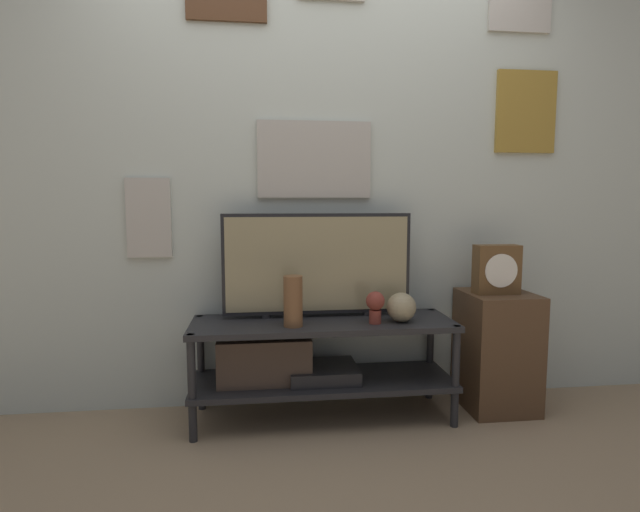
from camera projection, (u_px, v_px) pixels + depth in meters
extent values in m
plane|color=#997F60|center=(330.00, 440.00, 2.41)|extent=(12.00, 12.00, 0.00)
cube|color=beige|center=(317.00, 166.00, 2.79)|extent=(6.40, 0.06, 2.70)
cube|color=#B2ADA3|center=(314.00, 160.00, 2.74)|extent=(0.63, 0.02, 0.42)
cube|color=#B2BCC6|center=(315.00, 160.00, 2.74)|extent=(0.59, 0.01, 0.38)
cube|color=#B7B2A8|center=(520.00, 0.00, 2.79)|extent=(0.37, 0.02, 0.34)
cube|color=#2D2D33|center=(521.00, 0.00, 2.78)|extent=(0.33, 0.01, 0.31)
cube|color=olive|center=(526.00, 112.00, 2.86)|extent=(0.36, 0.02, 0.46)
cube|color=beige|center=(526.00, 112.00, 2.85)|extent=(0.32, 0.01, 0.43)
cube|color=#B7B2A8|center=(149.00, 218.00, 2.67)|extent=(0.23, 0.02, 0.42)
cube|color=#2D2D33|center=(149.00, 218.00, 2.66)|extent=(0.20, 0.01, 0.39)
cube|color=#232326|center=(323.00, 324.00, 2.61)|extent=(1.37, 0.44, 0.03)
cube|color=#232326|center=(323.00, 381.00, 2.65)|extent=(1.37, 0.44, 0.03)
cylinder|color=#232326|center=(192.00, 388.00, 2.37)|extent=(0.04, 0.04, 0.53)
cylinder|color=#232326|center=(455.00, 377.00, 2.53)|extent=(0.04, 0.04, 0.53)
cylinder|color=#232326|center=(201.00, 363.00, 2.75)|extent=(0.04, 0.04, 0.53)
cylinder|color=#232326|center=(430.00, 354.00, 2.91)|extent=(0.04, 0.04, 0.53)
cube|color=black|center=(323.00, 372.00, 2.64)|extent=(0.36, 0.31, 0.07)
cube|color=#47382D|center=(264.00, 359.00, 2.60)|extent=(0.48, 0.24, 0.24)
cylinder|color=black|center=(266.00, 316.00, 2.67)|extent=(0.05, 0.05, 0.02)
cylinder|color=black|center=(368.00, 313.00, 2.74)|extent=(0.05, 0.05, 0.02)
cube|color=black|center=(317.00, 264.00, 2.68)|extent=(1.01, 0.04, 0.54)
cube|color=#998C66|center=(318.00, 264.00, 2.66)|extent=(0.98, 0.01, 0.50)
sphere|color=tan|center=(401.00, 307.00, 2.58)|extent=(0.15, 0.15, 0.15)
cylinder|color=brown|center=(293.00, 301.00, 2.48)|extent=(0.10, 0.10, 0.26)
cylinder|color=brown|center=(375.00, 317.00, 2.55)|extent=(0.06, 0.06, 0.07)
sphere|color=brown|center=(375.00, 301.00, 2.54)|extent=(0.10, 0.10, 0.10)
cube|color=#513823|center=(496.00, 350.00, 2.78)|extent=(0.37, 0.40, 0.65)
cube|color=brown|center=(497.00, 269.00, 2.70)|extent=(0.24, 0.10, 0.27)
cylinder|color=white|center=(501.00, 271.00, 2.65)|extent=(0.18, 0.01, 0.18)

